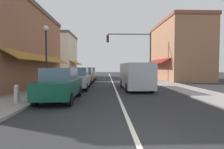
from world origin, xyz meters
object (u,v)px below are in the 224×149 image
parked_car_second_left (78,78)px  traffic_signal_mast_arm (136,48)px  van_in_lane (135,75)px  parked_car_third_left (85,76)px  fire_hydrant (17,94)px  parked_car_nearest_left (61,84)px  parked_car_far_left (90,74)px  street_lamp_left_near (46,48)px

parked_car_second_left → traffic_signal_mast_arm: (5.98, 7.33, 3.35)m
van_in_lane → parked_car_third_left: bearing=130.4°
fire_hydrant → parked_car_nearest_left: bearing=34.7°
parked_car_far_left → traffic_signal_mast_arm: 7.55m
parked_car_far_left → van_in_lane: van_in_lane is taller
parked_car_nearest_left → street_lamp_left_near: size_ratio=0.87×
street_lamp_left_near → parked_car_third_left: bearing=74.6°
parked_car_nearest_left → traffic_signal_mast_arm: (6.15, 12.07, 3.35)m
parked_car_far_left → street_lamp_left_near: 12.59m
van_in_lane → traffic_signal_mast_arm: size_ratio=0.85×
parked_car_third_left → traffic_signal_mast_arm: bearing=23.7°
parked_car_second_left → traffic_signal_mast_arm: 10.04m
parked_car_second_left → parked_car_third_left: same height
van_in_lane → parked_car_nearest_left: bearing=-139.2°
parked_car_second_left → parked_car_far_left: 10.37m
parked_car_nearest_left → parked_car_far_left: 15.11m
parked_car_second_left → street_lamp_left_near: street_lamp_left_near is taller
parked_car_far_left → fire_hydrant: parked_car_far_left is taller
parked_car_nearest_left → street_lamp_left_near: 4.06m
van_in_lane → street_lamp_left_near: (-6.55, -1.56, 2.03)m
parked_car_far_left → van_in_lane: 11.68m
parked_car_far_left → street_lamp_left_near: bearing=-100.1°
parked_car_third_left → fire_hydrant: (-1.85, -10.80, -0.33)m
van_in_lane → traffic_signal_mast_arm: traffic_signal_mast_arm is taller
parked_car_third_left → van_in_lane: van_in_lane is taller
parked_car_nearest_left → fire_hydrant: (-1.72, -1.19, -0.33)m
van_in_lane → fire_hydrant: van_in_lane is taller
parked_car_second_left → parked_car_third_left: (-0.04, 4.87, 0.00)m
parked_car_second_left → fire_hydrant: bearing=-108.6°
parked_car_second_left → traffic_signal_mast_arm: size_ratio=0.67×
parked_car_second_left → parked_car_third_left: size_ratio=1.00×
traffic_signal_mast_arm → street_lamp_left_near: (-7.87, -9.20, -1.05)m
street_lamp_left_near → fire_hydrant: bearing=-90.0°
parked_car_nearest_left → parked_car_third_left: bearing=89.4°
van_in_lane → street_lamp_left_near: street_lamp_left_near is taller
traffic_signal_mast_arm → street_lamp_left_near: 12.16m
parked_car_nearest_left → parked_car_third_left: size_ratio=0.99×
parked_car_second_left → traffic_signal_mast_arm: traffic_signal_mast_arm is taller
parked_car_nearest_left → van_in_lane: size_ratio=0.78×
parked_car_second_left → van_in_lane: size_ratio=0.79×
parked_car_nearest_left → parked_car_third_left: 9.61m
parked_car_second_left → van_in_lane: (4.65, -0.31, 0.27)m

